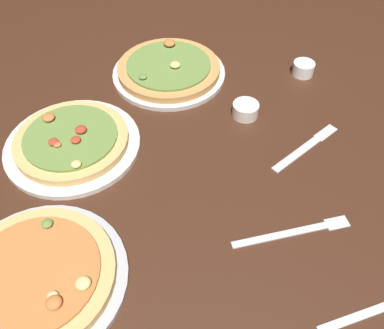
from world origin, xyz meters
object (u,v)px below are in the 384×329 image
object	(u,v)px
fork_spare	(384,307)
pizza_plate_side	(72,142)
pizza_plate_far	(169,70)
ramekin_butter	(245,110)
ramekin_sauce	(303,69)
knife_right	(306,147)
fork_left	(294,232)
pizza_plate_near	(37,277)

from	to	relation	value
fork_spare	pizza_plate_side	bearing A→B (deg)	117.35
pizza_plate_far	ramekin_butter	bearing A→B (deg)	-70.57
ramekin_sauce	fork_spare	distance (m)	0.64
pizza_plate_far	knife_right	size ratio (longest dim) A/B	1.43
pizza_plate_side	fork_left	world-z (taller)	pizza_plate_side
pizza_plate_side	ramekin_butter	distance (m)	0.41
pizza_plate_side	ramekin_butter	world-z (taller)	pizza_plate_side
pizza_plate_far	pizza_plate_side	bearing A→B (deg)	-157.64
fork_left	pizza_plate_near	bearing A→B (deg)	161.98
pizza_plate_far	pizza_plate_side	xyz separation A→B (m)	(-0.31, -0.13, -0.00)
pizza_plate_side	ramekin_sauce	distance (m)	0.62
fork_left	knife_right	bearing A→B (deg)	43.86
ramekin_butter	knife_right	distance (m)	0.17
pizza_plate_side	ramekin_sauce	size ratio (longest dim) A/B	5.29
pizza_plate_far	fork_left	bearing A→B (deg)	-93.09
pizza_plate_near	ramekin_sauce	xyz separation A→B (m)	(0.78, 0.23, 0.00)
knife_right	fork_spare	distance (m)	0.37
fork_left	pizza_plate_far	bearing A→B (deg)	86.91
fork_spare	pizza_plate_near	bearing A→B (deg)	145.24
pizza_plate_far	ramekin_butter	xyz separation A→B (m)	(0.08, -0.23, -0.00)
pizza_plate_far	ramekin_sauce	distance (m)	0.35
pizza_plate_side	knife_right	xyz separation A→B (m)	(0.45, -0.26, -0.01)
fork_left	knife_right	size ratio (longest dim) A/B	1.09
fork_left	ramekin_butter	bearing A→B (deg)	70.62
ramekin_butter	ramekin_sauce	bearing A→B (deg)	14.37
fork_spare	ramekin_butter	bearing A→B (deg)	81.23
pizza_plate_near	fork_spare	distance (m)	0.58
pizza_plate_side	ramekin_butter	xyz separation A→B (m)	(0.39, -0.10, 0.00)
pizza_plate_near	fork_left	xyz separation A→B (m)	(0.44, -0.14, -0.01)
pizza_plate_far	fork_left	size ratio (longest dim) A/B	1.31
pizza_plate_side	fork_spare	xyz separation A→B (m)	(0.31, -0.61, -0.01)
pizza_plate_near	pizza_plate_side	xyz separation A→B (m)	(0.16, 0.28, -0.00)
ramekin_butter	fork_left	xyz separation A→B (m)	(-0.11, -0.32, -0.01)
knife_right	ramekin_butter	bearing A→B (deg)	108.68
pizza_plate_near	ramekin_butter	bearing A→B (deg)	17.55
pizza_plate_far	pizza_plate_side	size ratio (longest dim) A/B	1.00
pizza_plate_far	fork_spare	world-z (taller)	pizza_plate_far
ramekin_sauce	ramekin_butter	size ratio (longest dim) A/B	0.90
ramekin_butter	knife_right	world-z (taller)	ramekin_butter
pizza_plate_far	ramekin_sauce	xyz separation A→B (m)	(0.31, -0.17, 0.00)
ramekin_butter	fork_left	bearing A→B (deg)	-109.38
pizza_plate_far	ramekin_sauce	bearing A→B (deg)	-29.40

